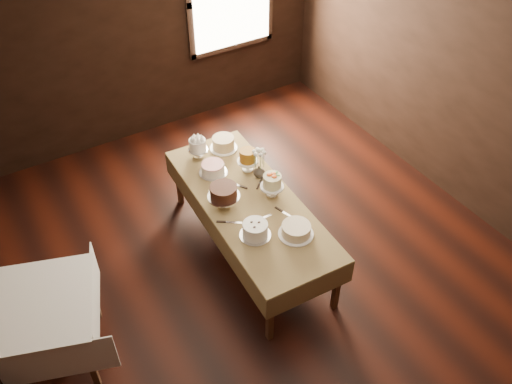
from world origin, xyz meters
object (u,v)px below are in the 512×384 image
object	(u,v)px
cake_speckled	(223,143)
cake_chocolate	(224,196)
display_table	(249,205)
cake_swirl	(255,230)
flower_vase	(259,171)
cake_server_d	(262,179)
cake_lattice	(213,169)
cake_meringue	(198,149)
side_table	(37,310)
cake_server_b	(289,215)
cake_caramel	(248,161)
cake_cream	(296,230)
cake_server_e	(234,222)
cake_server_c	(233,184)
cake_server_a	(265,217)
cake_flowers	(272,186)

from	to	relation	value
cake_speckled	cake_chocolate	bearing A→B (deg)	-118.34
display_table	cake_swirl	world-z (taller)	cake_swirl
flower_vase	cake_chocolate	bearing A→B (deg)	-159.99
cake_swirl	cake_server_d	size ratio (longest dim) A/B	1.22
cake_lattice	cake_chocolate	xyz separation A→B (m)	(-0.13, -0.47, 0.05)
display_table	flower_vase	distance (m)	0.41
cake_meringue	cake_server_d	world-z (taller)	cake_meringue
side_table	cake_speckled	distance (m)	2.56
cake_swirl	cake_server_b	bearing A→B (deg)	8.37
cake_meringue	cake_lattice	world-z (taller)	cake_meringue
display_table	cake_meringue	world-z (taller)	cake_meringue
cake_caramel	flower_vase	size ratio (longest dim) A/B	2.03
flower_vase	cake_meringue	bearing A→B (deg)	121.71
cake_meringue	cake_cream	world-z (taller)	cake_meringue
cake_server_e	cake_server_d	bearing A→B (deg)	70.31
display_table	flower_vase	bearing A→B (deg)	44.74
flower_vase	cake_server_e	bearing A→B (deg)	-140.35
cake_server_d	cake_caramel	bearing A→B (deg)	60.27
cake_meringue	cake_server_b	bearing A→B (deg)	-75.96
cake_cream	cake_server_d	distance (m)	0.84
cake_caramel	cake_server_d	xyz separation A→B (m)	(0.04, -0.22, -0.11)
cake_server_b	cake_server_d	world-z (taller)	same
cake_server_e	cake_server_c	bearing A→B (deg)	95.89
display_table	cake_speckled	bearing A→B (deg)	77.54
cake_server_a	cake_server_e	distance (m)	0.30
cake_caramel	cake_server_d	bearing A→B (deg)	-79.04
cake_chocolate	display_table	bearing A→B (deg)	-21.19
flower_vase	cake_server_c	bearing A→B (deg)	174.27
cake_flowers	cake_caramel	bearing A→B (deg)	90.87
side_table	cake_swirl	xyz separation A→B (m)	(1.92, -0.22, 0.09)
cake_chocolate	cake_server_d	distance (m)	0.54
cake_server_c	cake_chocolate	bearing A→B (deg)	103.41
cake_server_a	cake_swirl	bearing A→B (deg)	-139.31
cake_speckled	cake_server_d	world-z (taller)	cake_speckled
cake_server_c	cake_lattice	bearing A→B (deg)	-11.20
cake_cream	cake_caramel	bearing A→B (deg)	84.17
display_table	cake_flowers	bearing A→B (deg)	-6.27
cake_speckled	cake_server_e	bearing A→B (deg)	-113.93
cake_chocolate	cake_cream	size ratio (longest dim) A/B	0.94
cake_speckled	cake_server_c	world-z (taller)	cake_speckled
display_table	cake_swirl	distance (m)	0.49
display_table	cake_server_e	bearing A→B (deg)	-146.30
cake_lattice	cake_server_d	bearing A→B (deg)	-42.66
cake_lattice	cake_flowers	world-z (taller)	cake_flowers
cake_caramel	cake_cream	size ratio (longest dim) A/B	0.68
cake_speckled	cake_cream	world-z (taller)	cake_speckled
cake_flowers	cake_server_a	world-z (taller)	cake_flowers
cake_meringue	cake_speckled	size ratio (longest dim) A/B	0.73
cake_chocolate	cake_flowers	world-z (taller)	cake_flowers
cake_flowers	cake_server_b	world-z (taller)	cake_flowers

